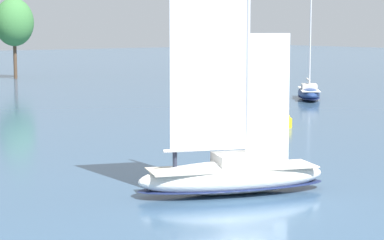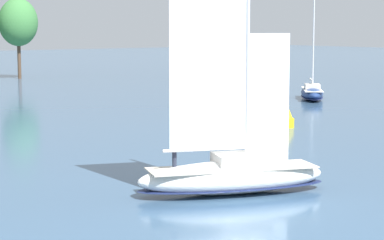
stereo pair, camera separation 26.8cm
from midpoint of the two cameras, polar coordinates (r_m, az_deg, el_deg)
name	(u,v)px [view 1 (the left image)]	position (r m, az deg, el deg)	size (l,w,h in m)	color
ground_plane	(232,193)	(34.33, 2.87, -5.59)	(400.00, 400.00, 0.00)	#385675
tree_shore_left	(14,22)	(112.07, -13.47, 7.24)	(5.67, 5.67, 11.66)	#4C3828
sailboat_main	(233,172)	(34.13, 2.89, -3.98)	(9.17, 5.56, 12.21)	white
sailboat_moored_near_marina	(309,92)	(79.08, 8.79, 2.10)	(6.99, 7.37, 10.93)	navy
sailboat_moored_mid_channel	(222,91)	(82.31, 2.23, 2.22)	(5.62, 1.80, 7.67)	navy
channel_buoy	(286,119)	(56.74, 7.03, 0.11)	(0.94, 0.94, 1.73)	yellow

